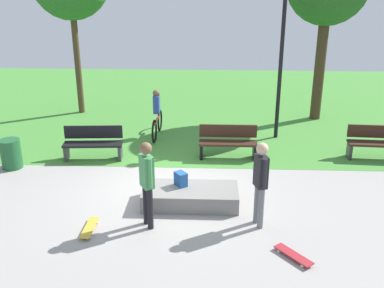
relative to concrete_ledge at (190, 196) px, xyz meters
name	(u,v)px	position (x,y,z in m)	size (l,w,h in m)	color
ground_plane	(168,189)	(-0.57, 0.72, -0.19)	(28.00, 28.00, 0.00)	#9E9993
grass_lawn	(186,102)	(-0.57, 8.35, -0.19)	(26.60, 12.75, 0.01)	#478C38
concrete_ledge	(190,196)	(0.00, 0.00, 0.00)	(2.12, 0.98, 0.38)	gray
backpack_on_ledge	(181,179)	(-0.22, 0.14, 0.35)	(0.28, 0.20, 0.32)	#1E4C8C
skater_performing_trick	(147,178)	(-0.81, -0.96, 0.89)	(0.33, 0.38, 1.82)	black
skater_watching	(261,178)	(1.43, -0.83, 0.88)	(0.28, 0.42, 1.80)	slate
skateboard_by_ledge	(293,255)	(1.97, -1.96, -0.13)	(0.66, 0.75, 0.08)	#A5262D
skateboard_spare	(90,228)	(-1.97, -1.19, -0.13)	(0.21, 0.80, 0.08)	gold
park_bench_center_lawn	(93,142)	(-2.80, 2.51, 0.29)	(1.63, 0.58, 0.91)	black
park_bench_far_right	(377,142)	(5.04, 2.90, 0.29)	(1.63, 0.56, 0.91)	#331E14
park_bench_near_path	(228,141)	(0.92, 2.76, 0.29)	(1.60, 0.47, 0.91)	#331E14
lamp_post	(282,50)	(2.48, 4.47, 2.54)	(0.28, 0.28, 4.53)	black
trash_bin	(11,154)	(-4.81, 1.79, 0.20)	(0.53, 0.53, 0.79)	#1E592D
cyclist_on_bicycle	(157,116)	(-1.26, 4.46, 0.44)	(0.22, 1.82, 1.52)	black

